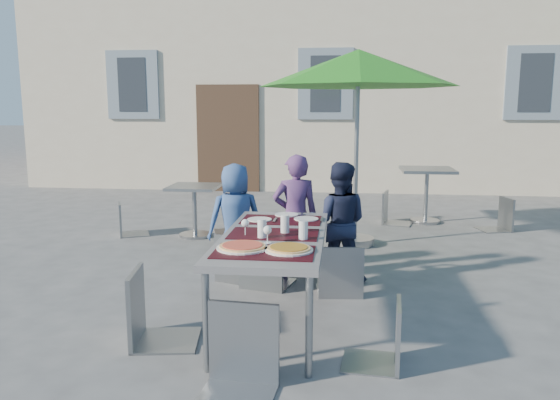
# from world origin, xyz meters

# --- Properties ---
(ground) EXTENTS (90.00, 90.00, 0.00)m
(ground) POSITION_xyz_m (0.00, 0.00, 0.00)
(ground) COLOR #4F4E51
(ground) RESTS_ON ground
(dining_table) EXTENTS (0.80, 1.85, 0.76)m
(dining_table) POSITION_xyz_m (-0.16, 0.53, 0.70)
(dining_table) COLOR #4B4A50
(dining_table) RESTS_ON ground
(pizza_near_left) EXTENTS (0.37, 0.37, 0.03)m
(pizza_near_left) POSITION_xyz_m (-0.32, 0.04, 0.77)
(pizza_near_left) COLOR white
(pizza_near_left) RESTS_ON dining_table
(pizza_near_right) EXTENTS (0.34, 0.34, 0.03)m
(pizza_near_right) POSITION_xyz_m (0.01, 0.02, 0.77)
(pizza_near_right) COLOR white
(pizza_near_right) RESTS_ON dining_table
(glassware) EXTENTS (0.53, 0.40, 0.15)m
(glassware) POSITION_xyz_m (-0.12, 0.42, 0.83)
(glassware) COLOR silver
(glassware) RESTS_ON dining_table
(place_settings) EXTENTS (0.67, 0.47, 0.01)m
(place_settings) POSITION_xyz_m (-0.14, 1.15, 0.76)
(place_settings) COLOR white
(place_settings) RESTS_ON dining_table
(child_0) EXTENTS (0.68, 0.57, 1.18)m
(child_0) POSITION_xyz_m (-0.73, 1.83, 0.59)
(child_0) COLOR #32508A
(child_0) RESTS_ON ground
(child_1) EXTENTS (0.52, 0.40, 1.28)m
(child_1) POSITION_xyz_m (-0.10, 1.77, 0.64)
(child_1) COLOR #543267
(child_1) RESTS_ON ground
(child_2) EXTENTS (0.62, 0.39, 1.22)m
(child_2) POSITION_xyz_m (0.35, 1.69, 0.61)
(child_2) COLOR #1A1F39
(child_2) RESTS_ON ground
(chair_0) EXTENTS (0.53, 0.53, 0.94)m
(chair_0) POSITION_xyz_m (-0.66, 1.57, 0.55)
(chair_0) COLOR slate
(chair_0) RESTS_ON ground
(chair_1) EXTENTS (0.54, 0.54, 1.01)m
(chair_1) POSITION_xyz_m (-0.36, 1.41, 0.60)
(chair_1) COLOR gray
(chair_1) RESTS_ON ground
(chair_2) EXTENTS (0.46, 0.46, 0.94)m
(chair_2) POSITION_xyz_m (0.37, 1.27, 0.55)
(chair_2) COLOR gray
(chair_2) RESTS_ON ground
(chair_3) EXTENTS (0.54, 0.53, 1.06)m
(chair_3) POSITION_xyz_m (-1.03, 0.07, 0.62)
(chair_3) COLOR gray
(chair_3) RESTS_ON ground
(chair_4) EXTENTS (0.41, 0.41, 0.86)m
(chair_4) POSITION_xyz_m (0.68, -0.11, 0.50)
(chair_4) COLOR gray
(chair_4) RESTS_ON ground
(chair_5) EXTENTS (0.50, 0.50, 1.04)m
(chair_5) POSITION_xyz_m (-0.24, -0.57, 0.61)
(chair_5) COLOR gray
(chair_5) RESTS_ON ground
(patio_umbrella) EXTENTS (2.45, 2.45, 2.44)m
(patio_umbrella) POSITION_xyz_m (0.54, 3.21, 2.20)
(patio_umbrella) COLOR #96989D
(patio_umbrella) RESTS_ON ground
(cafe_table_0) EXTENTS (0.66, 0.66, 0.70)m
(cafe_table_0) POSITION_xyz_m (-1.61, 3.43, 0.46)
(cafe_table_0) COLOR #96989D
(cafe_table_0) RESTS_ON ground
(bg_chair_l_0) EXTENTS (0.51, 0.51, 0.87)m
(bg_chair_l_0) POSITION_xyz_m (-2.57, 3.40, 0.50)
(bg_chair_l_0) COLOR gray
(bg_chair_l_0) RESTS_ON ground
(bg_chair_r_0) EXTENTS (0.48, 0.48, 0.86)m
(bg_chair_r_0) POSITION_xyz_m (-1.14, 3.75, 0.50)
(bg_chair_r_0) COLOR gray
(bg_chair_r_0) RESTS_ON ground
(cafe_table_1) EXTENTS (0.78, 0.78, 0.83)m
(cafe_table_1) POSITION_xyz_m (1.65, 4.71, 0.60)
(cafe_table_1) COLOR #96989D
(cafe_table_1) RESTS_ON ground
(bg_chair_l_1) EXTENTS (0.50, 0.49, 0.92)m
(bg_chair_l_1) POSITION_xyz_m (1.12, 4.58, 0.54)
(bg_chair_l_1) COLOR gray
(bg_chair_l_1) RESTS_ON ground
(bg_chair_r_1) EXTENTS (0.48, 0.48, 0.89)m
(bg_chair_r_1) POSITION_xyz_m (2.63, 4.31, 0.52)
(bg_chair_r_1) COLOR gray
(bg_chair_r_1) RESTS_ON ground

